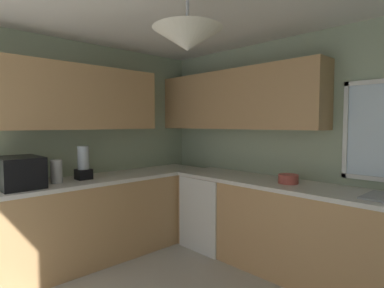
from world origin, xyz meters
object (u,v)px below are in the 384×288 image
Objects in this scene: microwave at (19,172)px; bowl at (288,179)px; dishwasher at (214,211)px; kettle at (56,171)px; blender_appliance at (83,164)px.

bowl is (1.65, 2.02, -0.10)m from microwave.
microwave reaches higher than dishwasher.
bowl is at bearing 50.80° from microwave.
bowl is (0.99, 0.03, 0.52)m from dishwasher.
microwave is (-0.66, -1.99, 0.62)m from dishwasher.
dishwasher is at bearing 68.84° from kettle.
dishwasher is at bearing -178.26° from bowl.
kettle is at bearing 86.60° from microwave.
bowl is 2.16m from blender_appliance.
dishwasher is 2.19m from microwave.
kettle is 2.34m from bowl.
blender_appliance is (-1.65, -1.39, 0.12)m from bowl.
kettle is at bearing -134.03° from bowl.
bowl is at bearing 45.97° from kettle.
microwave is at bearing -129.20° from bowl.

